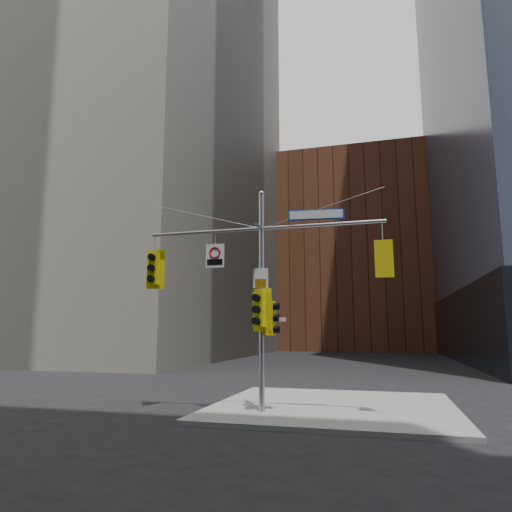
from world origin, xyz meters
The scene contains 14 objects.
ground centered at (0.00, 0.00, 0.00)m, with size 160.00×160.00×0.00m, color black.
sidewalk_corner centered at (2.00, 4.00, 0.07)m, with size 8.00×8.00×0.15m, color gray.
tower_nw centered at (-28.00, 32.00, 40.00)m, with size 36.00×36.00×80.00m, color gray.
brick_midrise centered at (0.00, 58.00, 14.00)m, with size 26.00×20.00×28.00m, color brown.
signal_assembly centered at (0.00, 1.99, 4.42)m, with size 8.00×0.80×7.30m.
traffic_light_west_arm centered at (-3.93, 2.01, 4.80)m, with size 0.67×0.56×1.40m.
traffic_light_east_arm centered at (3.87, 1.99, 4.80)m, with size 0.55×0.45×1.15m.
traffic_light_pole_side centered at (0.33, 2.00, 3.04)m, with size 0.45×0.38×1.10m.
traffic_light_pole_front centered at (0.00, 1.73, 3.31)m, with size 0.64×0.60×1.36m.
street_sign_blade centered at (1.83, 2.00, 6.35)m, with size 1.80×0.22×0.35m.
regulatory_sign_arm centered at (-1.63, 1.97, 5.18)m, with size 0.65×0.08×0.81m.
regulatory_sign_pole centered at (0.00, 1.88, 4.31)m, with size 0.49×0.08×0.64m.
street_blade_ew centered at (0.45, 2.00, 3.00)m, with size 0.67×0.04×0.13m.
street_blade_ns centered at (0.00, 2.45, 2.72)m, with size 0.05×0.76×0.15m.
Camera 1 is at (3.81, -12.31, 2.62)m, focal length 32.00 mm.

